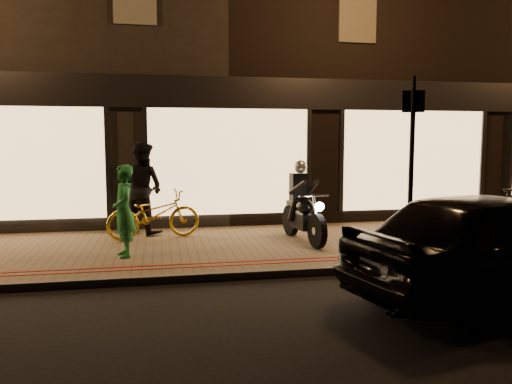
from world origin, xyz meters
TOP-DOWN VIEW (x-y plane):
  - ground at (0.00, 0.00)m, footprint 90.00×90.00m
  - sidewalk at (0.00, 2.00)m, footprint 50.00×4.00m
  - kerb_stone at (0.00, 0.05)m, footprint 50.00×0.14m
  - red_kerb_lines at (0.00, 0.55)m, footprint 50.00×0.26m
  - building_row at (-0.00, 8.99)m, footprint 48.00×10.11m
  - motorcycle at (1.18, 2.08)m, footprint 0.63×1.94m
  - sign_post at (2.48, 0.25)m, footprint 0.33×0.17m
  - bicycle_gold at (-1.68, 2.86)m, footprint 1.97×1.09m
  - person_green at (-2.16, 1.38)m, footprint 0.51×0.65m
  - person_dark at (-1.92, 3.49)m, footprint 1.19×1.17m
  - parked_car at (2.86, -1.46)m, footprint 4.64×2.75m

SIDE VIEW (x-z plane):
  - ground at x=0.00m, z-range 0.00..0.00m
  - sidewalk at x=0.00m, z-range 0.00..0.12m
  - kerb_stone at x=0.00m, z-range 0.00..0.12m
  - red_kerb_lines at x=0.00m, z-range 0.12..0.13m
  - bicycle_gold at x=-1.68m, z-range 0.12..1.10m
  - motorcycle at x=1.18m, z-range -0.06..1.53m
  - parked_car at x=2.86m, z-range 0.00..1.48m
  - person_green at x=-2.16m, z-range 0.12..1.69m
  - person_dark at x=-1.92m, z-range 0.12..2.06m
  - sign_post at x=2.48m, z-range 0.30..3.30m
  - building_row at x=0.00m, z-range 0.00..8.50m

